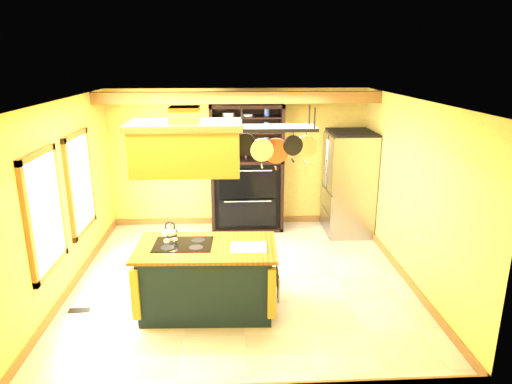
{
  "coord_description": "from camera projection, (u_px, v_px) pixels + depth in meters",
  "views": [
    {
      "loc": [
        -0.11,
        -6.31,
        3.26
      ],
      "look_at": [
        0.23,
        0.3,
        1.3
      ],
      "focal_mm": 32.0,
      "sensor_mm": 36.0,
      "label": 1
    }
  ],
  "objects": [
    {
      "name": "window_far",
      "position": [
        80.0,
        183.0,
        7.02
      ],
      "size": [
        0.06,
        1.06,
        1.56
      ],
      "color": "#9A672F",
      "rests_on": "wall_left"
    },
    {
      "name": "window_near",
      "position": [
        45.0,
        212.0,
        5.68
      ],
      "size": [
        0.06,
        1.06,
        1.56
      ],
      "color": "#9A672F",
      "rests_on": "wall_left"
    },
    {
      "name": "ceiling",
      "position": [
        240.0,
        100.0,
        6.21
      ],
      "size": [
        5.0,
        5.0,
        0.0
      ],
      "primitive_type": "plane",
      "rotation": [
        3.14,
        0.0,
        0.0
      ],
      "color": "white",
      "rests_on": "wall_back"
    },
    {
      "name": "wall_right",
      "position": [
        411.0,
        192.0,
        6.71
      ],
      "size": [
        0.02,
        5.0,
        2.7
      ],
      "primitive_type": "cube",
      "color": "#E6CC54",
      "rests_on": "floor"
    },
    {
      "name": "floor",
      "position": [
        242.0,
        279.0,
        6.97
      ],
      "size": [
        5.0,
        5.0,
        0.0
      ],
      "primitive_type": "plane",
      "color": "beige",
      "rests_on": "ground"
    },
    {
      "name": "wall_left",
      "position": [
        65.0,
        197.0,
        6.46
      ],
      "size": [
        0.02,
        5.0,
        2.7
      ],
      "primitive_type": "cube",
      "color": "#E6CC54",
      "rests_on": "floor"
    },
    {
      "name": "pot_rack",
      "position": [
        277.0,
        136.0,
        5.53
      ],
      "size": [
        1.01,
        0.47,
        0.72
      ],
      "color": "black",
      "rests_on": "ceiling"
    },
    {
      "name": "floor_register",
      "position": [
        79.0,
        310.0,
        6.1
      ],
      "size": [
        0.29,
        0.13,
        0.01
      ],
      "primitive_type": "cube",
      "rotation": [
        0.0,
        0.0,
        0.05
      ],
      "color": "black",
      "rests_on": "floor"
    },
    {
      "name": "range_hood",
      "position": [
        186.0,
        146.0,
        5.5
      ],
      "size": [
        1.36,
        0.77,
        0.8
      ],
      "color": "gold",
      "rests_on": "ceiling"
    },
    {
      "name": "hutch",
      "position": [
        247.0,
        182.0,
        8.86
      ],
      "size": [
        1.37,
        0.62,
        2.43
      ],
      "color": "black",
      "rests_on": "floor"
    },
    {
      "name": "wall_back",
      "position": [
        238.0,
        158.0,
        8.98
      ],
      "size": [
        5.0,
        0.02,
        2.7
      ],
      "primitive_type": "cube",
      "color": "#E6CC54",
      "rests_on": "floor"
    },
    {
      "name": "refrigerator",
      "position": [
        348.0,
        185.0,
        8.63
      ],
      "size": [
        0.83,
        0.98,
        1.92
      ],
      "color": "#95979D",
      "rests_on": "floor"
    },
    {
      "name": "ceiling_beam",
      "position": [
        238.0,
        98.0,
        7.86
      ],
      "size": [
        5.0,
        0.15,
        0.2
      ],
      "primitive_type": "cube",
      "color": "#9A672F",
      "rests_on": "ceiling"
    },
    {
      "name": "kitchen_island",
      "position": [
        207.0,
        278.0,
        6.01
      ],
      "size": [
        1.84,
        1.07,
        1.11
      ],
      "rotation": [
        0.0,
        0.0,
        -0.04
      ],
      "color": "black",
      "rests_on": "floor"
    },
    {
      "name": "wall_front",
      "position": [
        247.0,
        273.0,
        4.19
      ],
      "size": [
        5.0,
        0.02,
        2.7
      ],
      "primitive_type": "cube",
      "color": "#E6CC54",
      "rests_on": "floor"
    }
  ]
}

